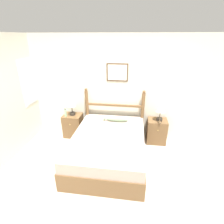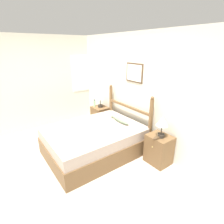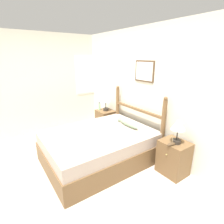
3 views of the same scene
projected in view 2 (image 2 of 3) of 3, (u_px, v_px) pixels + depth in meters
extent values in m
plane|color=#B7AD9E|center=(69.00, 162.00, 3.60)|extent=(16.00, 16.00, 0.00)
cube|color=beige|center=(133.00, 90.00, 4.12)|extent=(6.40, 0.06, 2.55)
cube|color=#4C3823|center=(134.00, 73.00, 3.91)|extent=(0.51, 0.02, 0.42)
cube|color=silver|center=(134.00, 73.00, 3.91)|extent=(0.45, 0.01, 0.36)
cube|color=beige|center=(33.00, 84.00, 4.76)|extent=(0.06, 6.40, 2.55)
cube|color=white|center=(87.00, 73.00, 5.59)|extent=(0.01, 1.05, 1.12)
cube|color=silver|center=(87.00, 73.00, 5.59)|extent=(0.01, 0.97, 1.04)
cube|color=brown|center=(95.00, 145.00, 3.89)|extent=(1.50, 2.02, 0.37)
cube|color=tan|center=(94.00, 133.00, 3.78)|extent=(1.46, 1.98, 0.22)
cylinder|color=brown|center=(111.00, 109.00, 4.81)|extent=(0.08, 0.08, 1.23)
sphere|color=brown|center=(111.00, 86.00, 4.58)|extent=(0.07, 0.07, 0.07)
cylinder|color=brown|center=(150.00, 127.00, 3.74)|extent=(0.08, 0.08, 1.23)
sphere|color=brown|center=(152.00, 98.00, 3.52)|extent=(0.07, 0.07, 0.07)
cube|color=brown|center=(128.00, 107.00, 4.18)|extent=(1.42, 0.06, 0.05)
cube|color=brown|center=(100.00, 117.00, 5.14)|extent=(0.46, 0.39, 0.60)
sphere|color=tan|center=(94.00, 114.00, 4.97)|extent=(0.02, 0.02, 0.02)
cube|color=brown|center=(159.00, 149.00, 3.51)|extent=(0.46, 0.39, 0.60)
sphere|color=tan|center=(152.00, 147.00, 3.34)|extent=(0.02, 0.02, 0.02)
cylinder|color=#2D2823|center=(100.00, 106.00, 5.02)|extent=(0.14, 0.14, 0.07)
cylinder|color=#2D2823|center=(100.00, 102.00, 4.97)|extent=(0.02, 0.02, 0.18)
cone|color=beige|center=(100.00, 96.00, 4.91)|extent=(0.24, 0.24, 0.19)
cylinder|color=#2D2823|center=(161.00, 135.00, 3.35)|extent=(0.14, 0.14, 0.07)
cylinder|color=#2D2823|center=(161.00, 130.00, 3.31)|extent=(0.02, 0.02, 0.18)
cone|color=beige|center=(162.00, 121.00, 3.24)|extent=(0.24, 0.24, 0.19)
cylinder|color=#99C699|center=(94.00, 104.00, 5.04)|extent=(0.06, 0.06, 0.18)
sphere|color=#333338|center=(94.00, 100.00, 5.00)|extent=(0.04, 0.04, 0.04)
ellipsoid|color=#4C3823|center=(157.00, 138.00, 3.31)|extent=(0.08, 0.22, 0.04)
cylinder|color=#997F56|center=(158.00, 133.00, 3.27)|extent=(0.01, 0.01, 0.15)
ellipsoid|color=gray|center=(121.00, 121.00, 4.01)|extent=(0.53, 0.10, 0.10)
cone|color=gray|center=(113.00, 117.00, 4.23)|extent=(0.06, 0.09, 0.09)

